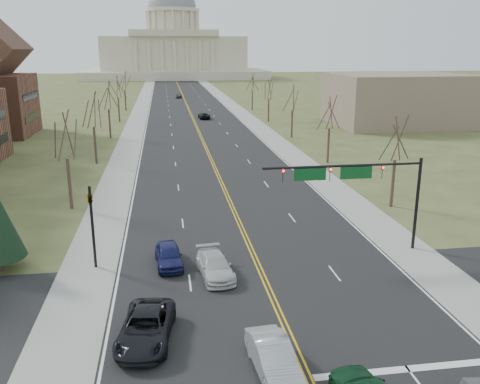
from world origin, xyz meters
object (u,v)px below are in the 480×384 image
object	(u,v)px
car_sb_outer_second	(169,255)
car_sb_inner_second	(215,266)
car_sb_inner_lead	(273,358)
car_sb_outer_lead	(146,327)
signal_mast	(355,179)
car_far_nb	(204,116)
car_far_sb	(179,95)
signal_left	(92,218)

from	to	relation	value
car_sb_outer_second	car_sb_inner_second	bearing A→B (deg)	-40.35
car_sb_inner_lead	car_sb_outer_lead	world-z (taller)	car_sb_inner_lead
signal_mast	car_sb_outer_second	xyz separation A→B (m)	(-13.78, -0.44, -4.98)
car_far_nb	car_far_sb	world-z (taller)	car_far_sb
car_sb_inner_lead	car_sb_inner_second	distance (m)	11.27
car_sb_inner_lead	car_far_sb	world-z (taller)	car_sb_inner_lead
signal_left	car_far_sb	distance (m)	125.29
car_sb_outer_lead	car_sb_inner_second	size ratio (longest dim) A/B	1.14
car_sb_inner_second	car_far_nb	xyz separation A→B (m)	(5.63, 79.32, -0.05)
car_sb_inner_lead	car_sb_outer_lead	distance (m)	7.15
car_sb_outer_second	car_sb_outer_lead	bearing A→B (deg)	-102.45
car_sb_outer_lead	car_sb_inner_second	distance (m)	8.65
car_sb_inner_lead	car_sb_inner_second	bearing A→B (deg)	93.68
signal_mast	car_sb_inner_second	size ratio (longest dim) A/B	2.41
car_sb_outer_second	car_far_sb	world-z (taller)	car_sb_outer_second
signal_left	car_sb_inner_second	size ratio (longest dim) A/B	1.19
signal_left	car_far_sb	xyz separation A→B (m)	(10.06, 124.85, -2.96)
car_sb_outer_second	car_far_nb	bearing A→B (deg)	78.91
signal_left	car_far_sb	bearing A→B (deg)	85.39
car_far_sb	car_sb_inner_lead	bearing A→B (deg)	-84.97
car_sb_outer_lead	car_far_sb	xyz separation A→B (m)	(6.23, 134.95, -0.05)
signal_left	car_sb_outer_lead	world-z (taller)	signal_left
car_far_nb	car_far_sb	size ratio (longest dim) A/B	1.12
car_sb_outer_lead	car_far_nb	distance (m)	87.34
car_sb_inner_lead	car_far_nb	world-z (taller)	car_sb_inner_lead
car_sb_inner_second	car_sb_outer_second	distance (m)	3.82
car_sb_inner_lead	car_far_nb	distance (m)	90.55
signal_left	car_sb_inner_lead	world-z (taller)	signal_left
car_sb_inner_lead	car_far_nb	bearing A→B (deg)	82.63
car_sb_inner_second	car_sb_outer_second	world-z (taller)	car_sb_outer_second
car_sb_outer_second	car_far_sb	bearing A→B (deg)	83.13
car_sb_inner_second	car_far_sb	size ratio (longest dim) A/B	1.16
signal_mast	signal_left	xyz separation A→B (m)	(-18.95, 0.00, -2.05)
car_sb_outer_lead	car_sb_outer_second	distance (m)	9.75
car_far_sb	car_sb_outer_second	bearing A→B (deg)	-87.16
car_sb_inner_second	car_sb_outer_second	bearing A→B (deg)	137.62
signal_mast	car_sb_inner_second	bearing A→B (deg)	-165.94
signal_mast	car_sb_inner_lead	xyz separation A→B (m)	(-9.01, -13.81, -4.94)
car_sb_outer_second	car_far_sb	xyz separation A→B (m)	(4.90, 125.29, -0.02)
car_sb_inner_lead	signal_mast	bearing A→B (deg)	52.03
car_sb_outer_lead	car_sb_inner_lead	bearing A→B (deg)	-23.37
car_sb_outer_second	car_far_nb	distance (m)	77.58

